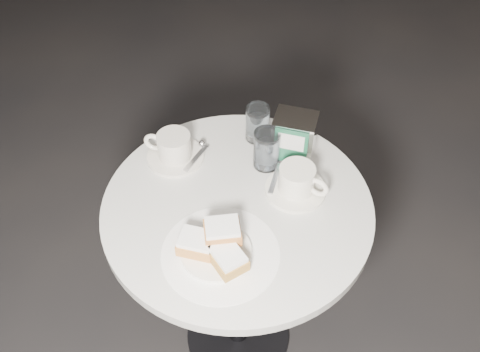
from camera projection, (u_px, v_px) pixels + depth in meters
The scene contains 9 objects.
ground at pixel (238, 337), 1.92m from camera, with size 7.00×7.00×0.00m, color black.
cafe_table at pixel (238, 249), 1.52m from camera, with size 0.70×0.70×0.74m.
sugar_spill at pixel (221, 253), 1.27m from camera, with size 0.28×0.28×0.00m, color white.
beignet_plate at pixel (216, 247), 1.24m from camera, with size 0.20×0.20×0.08m.
coffee_cup_left at pixel (174, 148), 1.46m from camera, with size 0.17×0.17×0.08m.
coffee_cup_right at pixel (297, 182), 1.38m from camera, with size 0.19×0.19×0.08m.
water_glass_left at pixel (257, 124), 1.51m from camera, with size 0.07×0.07×0.11m.
water_glass_right at pixel (267, 150), 1.43m from camera, with size 0.08×0.08×0.11m.
napkin_dispenser at pixel (294, 136), 1.45m from camera, with size 0.12×0.10×0.13m.
Camera 1 is at (0.30, -0.83, 1.80)m, focal length 40.00 mm.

